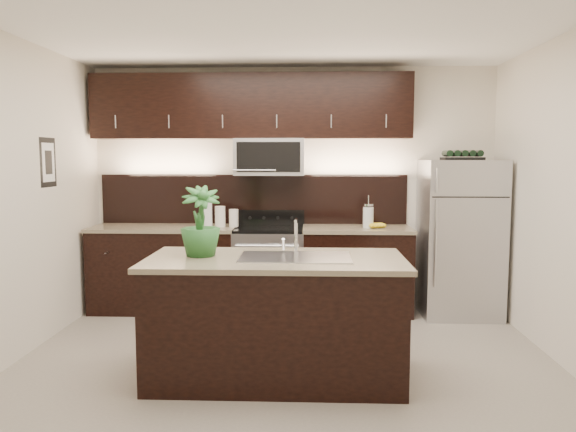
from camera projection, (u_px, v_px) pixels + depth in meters
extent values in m
plane|color=gray|center=(285.00, 368.00, 4.55)|extent=(4.50, 4.50, 0.00)
cube|color=beige|center=(293.00, 188.00, 6.39)|extent=(4.50, 0.02, 2.70)
cube|color=beige|center=(265.00, 238.00, 2.42)|extent=(4.50, 0.02, 2.70)
cube|color=beige|center=(5.00, 201.00, 4.49)|extent=(0.02, 4.00, 2.70)
cube|color=white|center=(285.00, 25.00, 4.26)|extent=(4.50, 4.00, 0.02)
cube|color=black|center=(48.00, 162.00, 5.21)|extent=(0.01, 0.32, 0.46)
cube|color=white|center=(49.00, 162.00, 5.21)|extent=(0.00, 0.24, 0.36)
cube|color=black|center=(165.00, 270.00, 6.23)|extent=(1.57, 0.62, 0.90)
cube|color=black|center=(357.00, 271.00, 6.15)|extent=(1.16, 0.62, 0.90)
cube|color=#B2B2B7|center=(269.00, 271.00, 6.19)|extent=(0.76, 0.62, 0.90)
cube|color=black|center=(269.00, 229.00, 6.14)|extent=(0.76, 0.60, 0.03)
cube|color=tan|center=(164.00, 228.00, 6.18)|extent=(1.59, 0.65, 0.04)
cube|color=tan|center=(357.00, 229.00, 6.10)|extent=(1.18, 0.65, 0.04)
cube|color=black|center=(253.00, 199.00, 6.41)|extent=(3.49, 0.02, 0.56)
cube|color=#B2B2B7|center=(270.00, 157.00, 6.17)|extent=(0.76, 0.40, 0.40)
cube|color=black|center=(251.00, 107.00, 6.15)|extent=(3.49, 0.33, 0.70)
cube|color=black|center=(276.00, 320.00, 4.31)|extent=(1.90, 0.90, 0.90)
cube|color=tan|center=(276.00, 260.00, 4.26)|extent=(1.96, 0.96, 0.04)
cube|color=silver|center=(295.00, 257.00, 4.25)|extent=(0.84, 0.50, 0.01)
cylinder|color=silver|center=(296.00, 238.00, 4.45)|extent=(0.03, 0.03, 0.24)
cylinder|color=silver|center=(296.00, 220.00, 4.36)|extent=(0.02, 0.14, 0.02)
cylinder|color=silver|center=(296.00, 228.00, 4.30)|extent=(0.02, 0.02, 0.10)
cube|color=#B2B2B7|center=(460.00, 238.00, 6.01)|extent=(0.80, 0.73, 1.67)
cube|color=black|center=(462.00, 159.00, 5.92)|extent=(0.41, 0.26, 0.03)
cylinder|color=black|center=(447.00, 154.00, 5.92)|extent=(0.07, 0.24, 0.07)
cylinder|color=black|center=(455.00, 154.00, 5.92)|extent=(0.07, 0.24, 0.07)
cylinder|color=black|center=(462.00, 154.00, 5.91)|extent=(0.07, 0.24, 0.07)
cylinder|color=black|center=(470.00, 154.00, 5.91)|extent=(0.07, 0.24, 0.07)
cylinder|color=black|center=(477.00, 154.00, 5.91)|extent=(0.07, 0.24, 0.07)
imported|color=#255E27|center=(200.00, 221.00, 4.30)|extent=(0.39, 0.39, 0.54)
cylinder|color=silver|center=(207.00, 215.00, 6.10)|extent=(0.12, 0.12, 0.27)
cylinder|color=silver|center=(220.00, 217.00, 6.11)|extent=(0.11, 0.11, 0.23)
cylinder|color=silver|center=(234.00, 218.00, 6.13)|extent=(0.10, 0.10, 0.19)
cylinder|color=silver|center=(368.00, 217.00, 6.03)|extent=(0.11, 0.11, 0.23)
cylinder|color=silver|center=(368.00, 206.00, 6.02)|extent=(0.12, 0.12, 0.02)
cylinder|color=silver|center=(368.00, 201.00, 6.01)|extent=(0.01, 0.01, 0.09)
ellipsoid|color=yellow|center=(372.00, 225.00, 6.01)|extent=(0.24, 0.21, 0.06)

